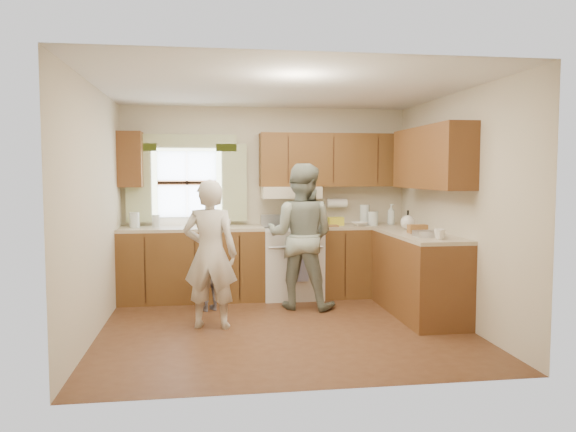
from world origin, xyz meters
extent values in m
plane|color=#4A2917|center=(0.00, 0.00, 0.00)|extent=(3.80, 3.80, 0.00)
plane|color=white|center=(0.00, 0.00, 2.50)|extent=(3.80, 3.80, 0.00)
plane|color=beige|center=(0.00, 1.75, 1.25)|extent=(3.80, 0.00, 3.80)
plane|color=beige|center=(0.00, -1.75, 1.25)|extent=(3.80, 0.00, 3.80)
plane|color=beige|center=(-1.90, 0.00, 1.25)|extent=(0.00, 3.50, 3.50)
plane|color=beige|center=(1.90, 0.00, 1.25)|extent=(0.00, 3.50, 3.50)
cube|color=#40250D|center=(-0.99, 1.45, 0.45)|extent=(1.82, 0.60, 0.90)
cube|color=#40250D|center=(1.29, 1.45, 0.45)|extent=(1.22, 0.60, 0.90)
cube|color=#401F0E|center=(1.60, 0.32, 0.45)|extent=(0.60, 1.65, 0.90)
cube|color=tan|center=(-0.99, 1.45, 0.92)|extent=(1.82, 0.60, 0.04)
cube|color=tan|center=(1.29, 1.45, 0.92)|extent=(1.22, 0.60, 0.04)
cube|color=tan|center=(1.60, 0.32, 0.92)|extent=(0.60, 1.65, 0.04)
cube|color=#40250D|center=(0.90, 1.58, 1.80)|extent=(2.00, 0.33, 0.70)
cube|color=#401F0E|center=(-1.75, 1.58, 1.80)|extent=(0.30, 0.33, 0.70)
cube|color=#401F0E|center=(1.73, 0.32, 1.80)|extent=(0.33, 1.65, 0.70)
cube|color=beige|center=(0.30, 1.52, 1.38)|extent=(0.76, 0.45, 0.15)
cube|color=silver|center=(-1.05, 1.73, 1.50)|extent=(0.90, 0.03, 0.90)
cube|color=#F5E448|center=(-1.63, 1.68, 1.50)|extent=(0.40, 0.05, 1.02)
cube|color=#F5E448|center=(-0.47, 1.68, 1.50)|extent=(0.40, 0.05, 1.02)
cube|color=#F5E448|center=(-1.05, 1.68, 2.02)|extent=(1.30, 0.05, 0.22)
cylinder|color=white|center=(0.95, 1.65, 1.22)|extent=(0.27, 0.12, 0.12)
imported|color=silver|center=(-0.55, 1.47, 0.99)|extent=(0.15, 0.15, 0.10)
imported|color=silver|center=(1.64, 1.41, 1.08)|extent=(0.15, 0.15, 0.27)
imported|color=silver|center=(1.17, 1.30, 0.97)|extent=(0.26, 0.26, 0.05)
imported|color=silver|center=(1.60, -0.26, 0.99)|extent=(0.15, 0.15, 0.11)
cylinder|color=silver|center=(-1.70, 1.46, 1.04)|extent=(0.12, 0.12, 0.20)
cylinder|color=silver|center=(-1.44, 1.45, 1.02)|extent=(0.10, 0.10, 0.16)
cube|color=olive|center=(0.77, 1.28, 0.95)|extent=(0.22, 0.16, 0.02)
cube|color=gold|center=(0.88, 1.43, 0.99)|extent=(0.20, 0.14, 0.11)
cylinder|color=silver|center=(1.30, 1.51, 1.07)|extent=(0.13, 0.13, 0.26)
cylinder|color=silver|center=(1.37, 1.35, 1.03)|extent=(0.13, 0.13, 0.18)
sphere|color=silver|center=(1.63, 0.78, 1.03)|extent=(0.17, 0.17, 0.17)
cube|color=olive|center=(1.60, 0.36, 0.99)|extent=(0.21, 0.12, 0.10)
cube|color=silver|center=(1.57, -0.03, 0.97)|extent=(0.29, 0.20, 0.07)
cube|color=silver|center=(0.30, 1.43, 0.45)|extent=(0.76, 0.64, 0.90)
cube|color=#B7B7BC|center=(0.30, 1.69, 0.99)|extent=(0.76, 0.10, 0.16)
cylinder|color=#B7B7BC|center=(0.30, 1.11, 0.70)|extent=(0.68, 0.03, 0.03)
cube|color=#5464C5|center=(0.35, 1.09, 0.48)|extent=(0.22, 0.02, 0.42)
cylinder|color=black|center=(0.12, 1.55, 0.91)|extent=(0.18, 0.18, 0.01)
cylinder|color=black|center=(0.48, 1.55, 0.91)|extent=(0.18, 0.18, 0.01)
cylinder|color=black|center=(0.12, 1.30, 0.91)|extent=(0.18, 0.18, 0.01)
cylinder|color=black|center=(0.48, 1.30, 0.91)|extent=(0.18, 0.18, 0.01)
imported|color=beige|center=(-0.77, 0.11, 0.78)|extent=(0.64, 0.48, 1.56)
imported|color=#213A30|center=(0.32, 0.85, 0.87)|extent=(1.04, 0.94, 1.74)
imported|color=gray|center=(-0.77, 0.84, 0.38)|extent=(0.49, 0.36, 0.77)
camera|label=1|loc=(-0.79, -5.77, 1.63)|focal=35.00mm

